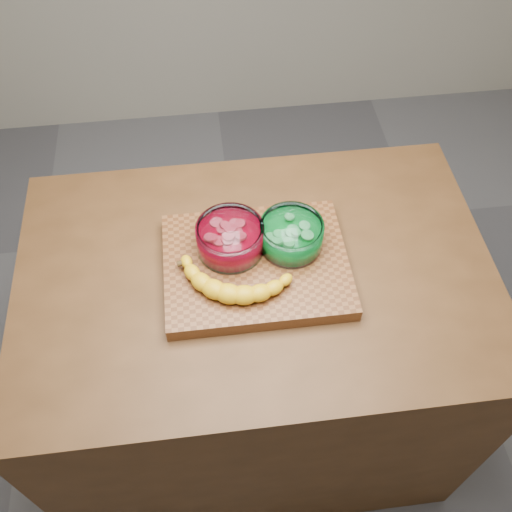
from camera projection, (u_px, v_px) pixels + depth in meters
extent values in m
plane|color=#5C5B60|center=(256.00, 410.00, 2.14)|extent=(3.50, 3.50, 0.00)
cube|color=#4F3017|center=(256.00, 354.00, 1.78)|extent=(1.20, 0.80, 0.90)
cube|color=brown|center=(256.00, 266.00, 1.41)|extent=(0.45, 0.35, 0.04)
cylinder|color=white|center=(230.00, 238.00, 1.38)|extent=(0.17, 0.17, 0.08)
cylinder|color=#B0041E|center=(230.00, 241.00, 1.39)|extent=(0.14, 0.14, 0.04)
cylinder|color=#DF465B|center=(230.00, 233.00, 1.37)|extent=(0.14, 0.14, 0.02)
cylinder|color=white|center=(291.00, 235.00, 1.39)|extent=(0.16, 0.16, 0.07)
cylinder|color=#0C9832|center=(291.00, 238.00, 1.40)|extent=(0.13, 0.13, 0.04)
cylinder|color=#6FEC84|center=(292.00, 230.00, 1.38)|extent=(0.13, 0.13, 0.02)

